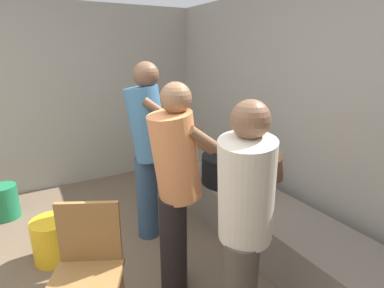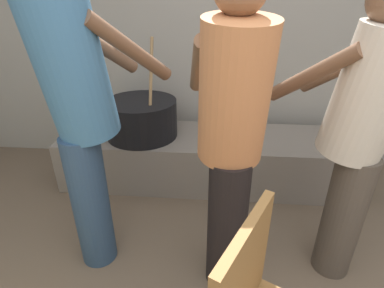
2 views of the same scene
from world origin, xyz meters
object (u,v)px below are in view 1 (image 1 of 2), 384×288
object	(u,v)px
cooking_pot_main	(228,169)
cook_in_cream_shirt	(245,218)
chair_brown_wood	(87,270)
bucket_green_plastic	(5,202)
cook_in_blue_shirt	(148,142)
cook_in_orange_shirt	(176,180)
bucket_yellow_plastic	(54,239)

from	to	relation	value
cooking_pot_main	cook_in_cream_shirt	distance (m)	1.53
chair_brown_wood	bucket_green_plastic	xyz separation A→B (m)	(-1.93, -0.51, -0.31)
cook_in_blue_shirt	cooking_pot_main	bearing A→B (deg)	85.34
bucket_green_plastic	cook_in_orange_shirt	bearing A→B (deg)	32.94
cooking_pot_main	cook_in_orange_shirt	distance (m)	1.19
cook_in_orange_shirt	bucket_green_plastic	world-z (taller)	cook_in_orange_shirt
cooking_pot_main	cook_in_orange_shirt	world-z (taller)	cook_in_orange_shirt
cooking_pot_main	cook_in_cream_shirt	xyz separation A→B (m)	(1.26, -0.81, 0.31)
cook_in_cream_shirt	cooking_pot_main	bearing A→B (deg)	147.10
cooking_pot_main	bucket_yellow_plastic	distance (m)	1.76
cook_in_blue_shirt	bucket_green_plastic	bearing A→B (deg)	-130.72
cook_in_blue_shirt	chair_brown_wood	size ratio (longest dim) A/B	1.88
cook_in_orange_shirt	bucket_green_plastic	bearing A→B (deg)	-147.06
cook_in_cream_shirt	bucket_green_plastic	distance (m)	2.81
cook_in_cream_shirt	bucket_yellow_plastic	bearing A→B (deg)	-147.34
cook_in_orange_shirt	chair_brown_wood	size ratio (longest dim) A/B	1.77
cooking_pot_main	cook_in_orange_shirt	size ratio (longest dim) A/B	0.48
cooking_pot_main	bucket_green_plastic	xyz separation A→B (m)	(-1.15, -2.10, -0.37)
chair_brown_wood	cook_in_cream_shirt	bearing A→B (deg)	58.60
cook_in_blue_shirt	cook_in_cream_shirt	distance (m)	1.33
cook_in_orange_shirt	cooking_pot_main	bearing A→B (deg)	125.18
cook_in_blue_shirt	bucket_green_plastic	xyz separation A→B (m)	(-1.08, -1.25, -0.77)
cook_in_cream_shirt	chair_brown_wood	bearing A→B (deg)	-121.40
chair_brown_wood	bucket_yellow_plastic	xyz separation A→B (m)	(-0.93, -0.12, -0.31)
cook_in_cream_shirt	cook_in_blue_shirt	bearing A→B (deg)	-178.56
cook_in_orange_shirt	bucket_green_plastic	size ratio (longest dim) A/B	4.21
cook_in_orange_shirt	chair_brown_wood	distance (m)	0.78
cook_in_blue_shirt	bucket_yellow_plastic	size ratio (longest dim) A/B	4.44
chair_brown_wood	bucket_green_plastic	world-z (taller)	chair_brown_wood
cook_in_blue_shirt	chair_brown_wood	xyz separation A→B (m)	(0.85, -0.75, -0.46)
cook_in_cream_shirt	cook_in_orange_shirt	size ratio (longest dim) A/B	0.97
cook_in_cream_shirt	chair_brown_wood	xyz separation A→B (m)	(-0.48, -0.78, -0.37)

